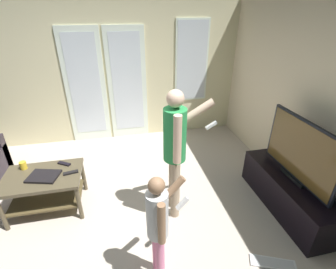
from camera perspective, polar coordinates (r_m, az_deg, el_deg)
name	(u,v)px	position (r m, az deg, el deg)	size (l,w,h in m)	color
ground_plane	(106,228)	(3.12, -14.41, -20.57)	(5.21, 4.73, 0.02)	#BEAFA0
wall_back_with_doors	(103,74)	(4.57, -15.13, 13.51)	(5.21, 0.09, 2.54)	beige
wall_right_plain	(327,110)	(3.27, 33.29, 4.89)	(0.06, 4.73, 2.51)	beige
coffee_table	(44,185)	(3.36, -27.11, -10.47)	(0.89, 0.61, 0.50)	#4E4430
tv_stand	(289,193)	(3.45, 26.56, -12.22)	(0.48, 1.40, 0.45)	black
flat_screen_tv	(301,151)	(3.14, 28.77, -3.52)	(0.08, 1.10, 0.75)	black
person_adult	(176,145)	(2.65, 1.89, -2.52)	(0.66, 0.42, 1.57)	tan
person_child	(159,223)	(2.14, -2.24, -20.06)	(0.40, 0.34, 1.15)	pink
loose_keyboard	(273,263)	(2.93, 23.49, -26.03)	(0.46, 0.29, 0.02)	white
laptop_closed	(44,176)	(3.24, -27.25, -8.73)	(0.34, 0.25, 0.03)	black
cup_near_edge	(23,165)	(3.50, -30.96, -6.24)	(0.08, 0.08, 0.10)	gold
tv_remote_black	(64,164)	(3.38, -23.26, -6.33)	(0.17, 0.05, 0.02)	black
dvd_remote_slim	(71,173)	(3.17, -21.93, -8.33)	(0.17, 0.05, 0.02)	black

